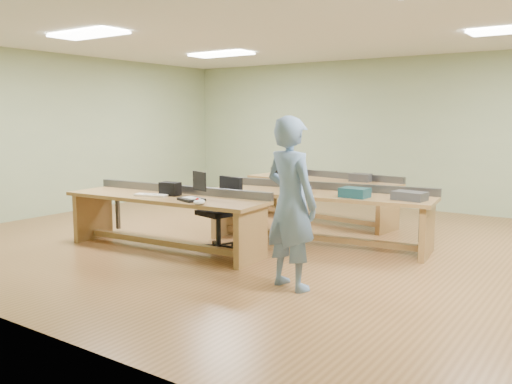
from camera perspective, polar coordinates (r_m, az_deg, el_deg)
floor at (r=7.84m, az=4.09°, el=-5.55°), size 10.00×10.00×0.00m
ceiling at (r=7.72m, az=4.32°, el=16.66°), size 10.00×10.00×0.00m
wall_back at (r=11.27m, az=14.64°, el=6.01°), size 10.00×0.04×3.00m
wall_front at (r=4.66m, az=-21.68°, el=3.39°), size 10.00×0.04×3.00m
wall_left at (r=11.05m, az=-18.88°, el=5.81°), size 0.04×8.00×3.00m
fluor_panels at (r=7.72m, az=4.31°, el=16.44°), size 6.20×3.50×0.03m
workbench_front at (r=7.55m, az=-9.43°, el=-1.83°), size 3.03×1.00×0.86m
workbench_mid at (r=7.82m, az=6.64°, el=-1.40°), size 3.33×1.30×0.86m
workbench_back at (r=9.52m, az=6.96°, el=0.20°), size 2.88×1.10×0.86m
person at (r=5.72m, az=3.69°, el=-1.19°), size 0.76×0.59×1.84m
laptop_base at (r=7.03m, az=-6.82°, el=-0.78°), size 0.38×0.34×0.03m
laptop_screen at (r=7.06m, az=-5.98°, el=1.16°), size 0.30×0.12×0.25m
keyboard at (r=7.52m, az=-10.98°, el=-0.33°), size 0.49×0.27×0.03m
trackball_mouse at (r=6.70m, az=-5.98°, el=-1.05°), size 0.19×0.20×0.07m
camera_bag at (r=7.54m, az=-9.02°, el=0.33°), size 0.29×0.20×0.18m
task_chair at (r=7.54m, az=-3.67°, el=-3.26°), size 0.65×0.65×1.00m
parts_bin_teal at (r=7.39m, az=10.34°, el=-0.06°), size 0.37×0.28×0.13m
parts_bin_grey at (r=7.30m, az=15.85°, el=-0.39°), size 0.44×0.31×0.11m
mug at (r=7.79m, az=5.46°, el=0.33°), size 0.16×0.16×0.10m
drinks_can at (r=7.81m, az=4.87°, el=0.47°), size 0.08×0.08×0.13m
storage_box_back at (r=9.87m, az=2.81°, el=2.24°), size 0.42×0.36×0.20m
tray_back at (r=9.23m, az=10.95°, el=1.51°), size 0.34×0.26×0.13m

